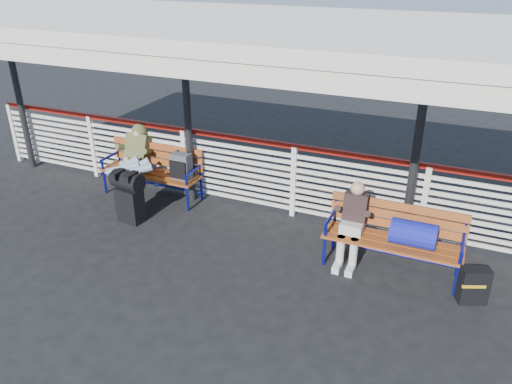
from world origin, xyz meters
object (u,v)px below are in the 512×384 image
at_px(traveler_man, 133,163).
at_px(companion_person, 352,223).
at_px(luggage_stack, 129,195).
at_px(suitcase_side, 474,285).
at_px(bench_left, 161,166).
at_px(bench_right, 403,233).

bearing_deg(traveler_man, companion_person, -5.14).
relative_size(luggage_stack, suitcase_side, 1.79).
bearing_deg(luggage_stack, bench_left, 98.19).
distance_m(luggage_stack, bench_left, 0.95).
bearing_deg(suitcase_side, traveler_man, 150.61).
relative_size(bench_left, suitcase_side, 3.80).
bearing_deg(companion_person, bench_right, 0.67).
relative_size(bench_right, suitcase_side, 3.80).
xyz_separation_m(bench_left, traveler_man, (-0.34, -0.33, 0.13)).
bearing_deg(traveler_man, suitcase_side, -6.75).
relative_size(traveler_man, suitcase_side, 3.16).
height_order(bench_left, companion_person, companion_person).
bearing_deg(bench_left, traveler_man, -136.58).
distance_m(luggage_stack, companion_person, 3.50).
bearing_deg(luggage_stack, companion_person, 12.19).
bearing_deg(companion_person, bench_left, 169.12).
bearing_deg(traveler_man, bench_right, -4.28).
height_order(bench_right, suitcase_side, bench_right).
height_order(luggage_stack, companion_person, companion_person).
distance_m(bench_left, traveler_man, 0.49).
relative_size(companion_person, suitcase_side, 2.41).
height_order(luggage_stack, bench_left, bench_left).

